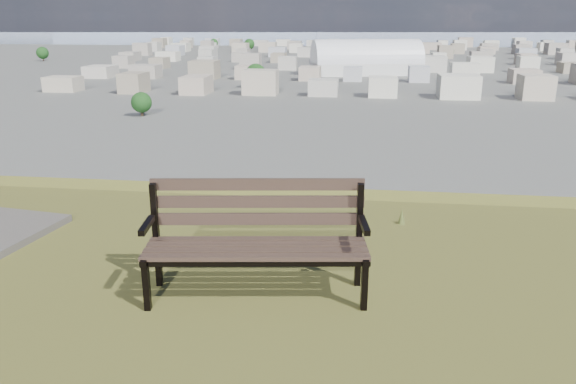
# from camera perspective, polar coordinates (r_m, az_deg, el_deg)

# --- Properties ---
(park_bench) EXTENTS (1.86, 0.81, 0.94)m
(park_bench) POSITION_cam_1_polar(r_m,az_deg,el_deg) (4.64, -3.19, -4.21)
(park_bench) COLOR #443327
(park_bench) RESTS_ON hilltop_mesa
(grass_tufts) EXTENTS (12.49, 7.38, 0.28)m
(grass_tufts) POSITION_cam_1_polar(r_m,az_deg,el_deg) (4.25, -26.39, -14.63)
(grass_tufts) COLOR brown
(grass_tufts) RESTS_ON hilltop_mesa
(arena) EXTENTS (55.97, 34.69, 21.98)m
(arena) POSITION_cam_1_polar(r_m,az_deg,el_deg) (284.06, 7.92, 12.80)
(arena) COLOR silver
(arena) RESTS_ON ground
(city_blocks) EXTENTS (395.00, 361.00, 7.00)m
(city_blocks) POSITION_cam_1_polar(r_m,az_deg,el_deg) (398.02, 7.33, 13.86)
(city_blocks) COLOR beige
(city_blocks) RESTS_ON ground
(city_trees) EXTENTS (406.52, 387.20, 9.98)m
(city_trees) POSITION_cam_1_polar(r_m,az_deg,el_deg) (323.88, 2.44, 13.43)
(city_trees) COLOR #36281B
(city_trees) RESTS_ON ground
(bay_water) EXTENTS (2400.00, 700.00, 0.12)m
(bay_water) POSITION_cam_1_polar(r_m,az_deg,el_deg) (903.27, 7.56, 15.54)
(bay_water) COLOR #899EAE
(bay_water) RESTS_ON ground
(far_hills) EXTENTS (2050.00, 340.00, 60.00)m
(far_hills) POSITION_cam_1_polar(r_m,az_deg,el_deg) (1407.19, 5.07, 17.28)
(far_hills) COLOR #8A93AC
(far_hills) RESTS_ON ground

